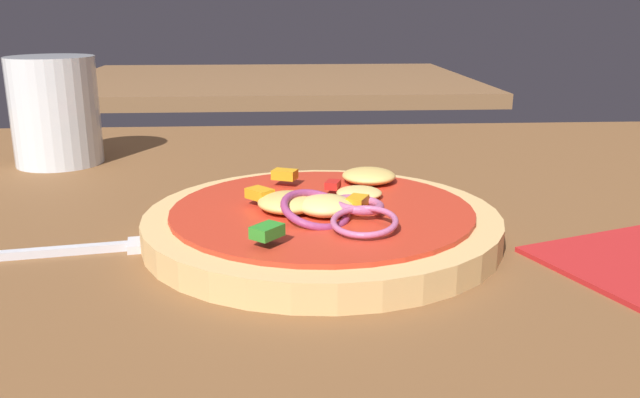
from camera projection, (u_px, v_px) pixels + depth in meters
The scene contains 5 objects.
dining_table at pixel (354, 256), 0.43m from camera, with size 1.39×0.85×0.03m.
pizza at pixel (323, 221), 0.42m from camera, with size 0.23×0.23×0.04m.
fork at pixel (87, 249), 0.40m from camera, with size 0.18×0.04×0.00m.
beer_glass at pixel (56, 118), 0.62m from camera, with size 0.08×0.08×0.10m.
background_table at pixel (269, 83), 1.42m from camera, with size 0.85×0.64×0.03m.
Camera 1 is at (-0.05, -0.40, 0.17)m, focal length 36.82 mm.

